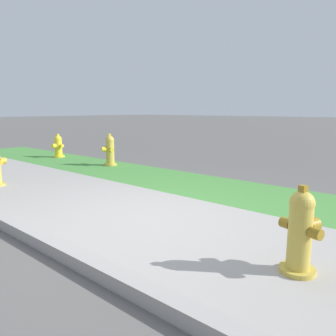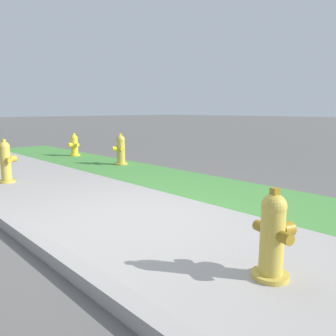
% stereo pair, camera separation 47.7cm
% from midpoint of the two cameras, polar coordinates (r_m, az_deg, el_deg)
% --- Properties ---
extents(ground_plane, '(120.00, 120.00, 0.00)m').
position_cam_midpoint_polar(ground_plane, '(4.05, -1.97, -9.05)').
color(ground_plane, '#5B5956').
extents(sidewalk_pavement, '(18.00, 2.29, 0.01)m').
position_cam_midpoint_polar(sidewalk_pavement, '(4.05, -1.97, -8.99)').
color(sidewalk_pavement, '#9E9993').
rests_on(sidewalk_pavement, ground).
extents(grass_verge, '(18.00, 1.66, 0.01)m').
position_cam_midpoint_polar(grass_verge, '(5.51, 13.47, -4.08)').
color(grass_verge, '#47893D').
rests_on(grass_verge, ground).
extents(street_curb, '(18.00, 0.16, 0.12)m').
position_cam_midpoint_polar(street_curb, '(3.39, -17.91, -12.40)').
color(street_curb, '#9E9993').
rests_on(street_curb, ground).
extents(fire_hydrant_near_corner, '(0.38, 0.36, 0.76)m').
position_cam_midpoint_polar(fire_hydrant_near_corner, '(8.01, -6.57, 3.16)').
color(fire_hydrant_near_corner, gold).
rests_on(fire_hydrant_near_corner, ground).
extents(fire_hydrant_mid_block, '(0.39, 0.36, 0.66)m').
position_cam_midpoint_polar(fire_hydrant_mid_block, '(9.81, -14.70, 3.84)').
color(fire_hydrant_mid_block, yellow).
rests_on(fire_hydrant_mid_block, ground).
extents(fire_hydrant_across_street, '(0.38, 0.35, 0.74)m').
position_cam_midpoint_polar(fire_hydrant_across_street, '(2.81, 22.57, -10.97)').
color(fire_hydrant_across_street, gold).
rests_on(fire_hydrant_across_street, ground).
extents(fire_hydrant_by_grass_verge, '(0.37, 0.33, 0.81)m').
position_cam_midpoint_polar(fire_hydrant_by_grass_verge, '(6.55, -24.57, 0.96)').
color(fire_hydrant_by_grass_verge, gold).
rests_on(fire_hydrant_by_grass_verge, ground).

